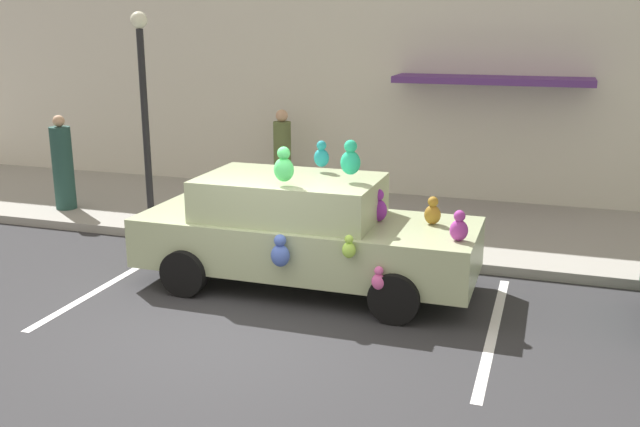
% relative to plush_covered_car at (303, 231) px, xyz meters
% --- Properties ---
extents(ground_plane, '(60.00, 60.00, 0.00)m').
position_rel_plush_covered_car_xyz_m(ground_plane, '(-0.23, -1.73, -0.80)').
color(ground_plane, '#2D2D30').
extents(sidewalk, '(24.00, 4.00, 0.15)m').
position_rel_plush_covered_car_xyz_m(sidewalk, '(-0.23, 3.27, -0.73)').
color(sidewalk, gray).
rests_on(sidewalk, ground).
extents(storefront_building, '(24.00, 1.25, 6.40)m').
position_rel_plush_covered_car_xyz_m(storefront_building, '(-0.21, 5.42, 2.39)').
color(storefront_building, beige).
rests_on(storefront_building, ground).
extents(parking_stripe_front, '(0.12, 3.60, 0.01)m').
position_rel_plush_covered_car_xyz_m(parking_stripe_front, '(2.67, -0.73, -0.80)').
color(parking_stripe_front, silver).
rests_on(parking_stripe_front, ground).
extents(parking_stripe_rear, '(0.12, 3.60, 0.01)m').
position_rel_plush_covered_car_xyz_m(parking_stripe_rear, '(-2.63, -0.73, -0.80)').
color(parking_stripe_rear, silver).
rests_on(parking_stripe_rear, ground).
extents(plush_covered_car, '(4.65, 2.02, 2.10)m').
position_rel_plush_covered_car_xyz_m(plush_covered_car, '(0.00, 0.00, 0.00)').
color(plush_covered_car, '#A2AF83').
rests_on(plush_covered_car, ground).
extents(teddy_bear_on_sidewalk, '(0.32, 0.26, 0.61)m').
position_rel_plush_covered_car_xyz_m(teddy_bear_on_sidewalk, '(-2.06, 1.87, -0.37)').
color(teddy_bear_on_sidewalk, beige).
rests_on(teddy_bear_on_sidewalk, sidewalk).
extents(street_lamp_post, '(0.28, 0.28, 3.61)m').
position_rel_plush_covered_car_xyz_m(street_lamp_post, '(-3.50, 1.77, 1.58)').
color(street_lamp_post, black).
rests_on(street_lamp_post, sidewalk).
extents(pedestrian_near_shopfront, '(0.36, 0.36, 1.74)m').
position_rel_plush_covered_car_xyz_m(pedestrian_near_shopfront, '(-2.07, 4.53, 0.16)').
color(pedestrian_near_shopfront, '#596639').
rests_on(pedestrian_near_shopfront, sidewalk).
extents(pedestrian_walking_past, '(0.38, 0.38, 1.78)m').
position_rel_plush_covered_car_xyz_m(pedestrian_walking_past, '(-5.55, 2.11, 0.17)').
color(pedestrian_walking_past, '#23463F').
rests_on(pedestrian_walking_past, sidewalk).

